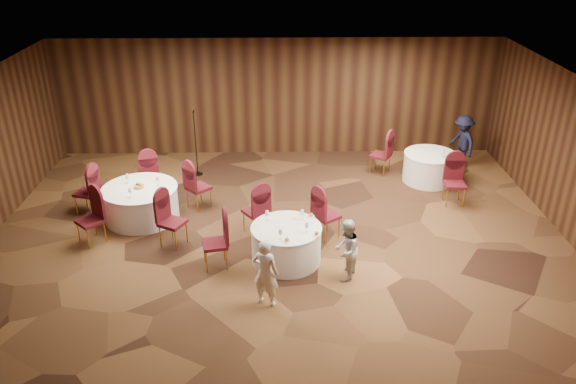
{
  "coord_description": "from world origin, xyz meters",
  "views": [
    {
      "loc": [
        -0.02,
        -9.82,
        6.07
      ],
      "look_at": [
        0.2,
        0.2,
        1.1
      ],
      "focal_mm": 35.0,
      "sensor_mm": 36.0,
      "label": 1
    }
  ],
  "objects_px": {
    "table_right": "(429,167)",
    "woman_b": "(346,250)",
    "table_left": "(141,203)",
    "table_main": "(286,244)",
    "woman_a": "(266,273)",
    "man_c": "(462,141)",
    "mic_stand": "(197,156)"
  },
  "relations": [
    {
      "from": "man_c",
      "to": "woman_a",
      "type": "bearing_deg",
      "value": -58.31
    },
    {
      "from": "woman_b",
      "to": "man_c",
      "type": "relative_size",
      "value": 0.85
    },
    {
      "from": "woman_b",
      "to": "table_main",
      "type": "bearing_deg",
      "value": -100.25
    },
    {
      "from": "mic_stand",
      "to": "man_c",
      "type": "distance_m",
      "value": 6.95
    },
    {
      "from": "table_left",
      "to": "woman_a",
      "type": "distance_m",
      "value": 4.21
    },
    {
      "from": "table_left",
      "to": "table_right",
      "type": "xyz_separation_m",
      "value": [
        6.83,
        1.8,
        -0.0
      ]
    },
    {
      "from": "table_main",
      "to": "man_c",
      "type": "distance_m",
      "value": 6.5
    },
    {
      "from": "table_main",
      "to": "woman_b",
      "type": "bearing_deg",
      "value": -29.7
    },
    {
      "from": "table_main",
      "to": "man_c",
      "type": "relative_size",
      "value": 0.96
    },
    {
      "from": "table_left",
      "to": "woman_a",
      "type": "xyz_separation_m",
      "value": [
        2.79,
        -3.14,
        0.26
      ]
    },
    {
      "from": "woman_a",
      "to": "man_c",
      "type": "height_order",
      "value": "man_c"
    },
    {
      "from": "woman_b",
      "to": "table_left",
      "type": "bearing_deg",
      "value": -100.08
    },
    {
      "from": "table_right",
      "to": "woman_b",
      "type": "distance_m",
      "value": 4.94
    },
    {
      "from": "mic_stand",
      "to": "woman_a",
      "type": "bearing_deg",
      "value": -71.23
    },
    {
      "from": "man_c",
      "to": "woman_b",
      "type": "bearing_deg",
      "value": -52.75
    },
    {
      "from": "table_left",
      "to": "table_right",
      "type": "bearing_deg",
      "value": 14.74
    },
    {
      "from": "man_c",
      "to": "table_main",
      "type": "bearing_deg",
      "value": -63.66
    },
    {
      "from": "mic_stand",
      "to": "man_c",
      "type": "xyz_separation_m",
      "value": [
        6.94,
        0.37,
        0.2
      ]
    },
    {
      "from": "woman_b",
      "to": "table_right",
      "type": "bearing_deg",
      "value": 167.81
    },
    {
      "from": "woman_a",
      "to": "woman_b",
      "type": "distance_m",
      "value": 1.62
    },
    {
      "from": "table_right",
      "to": "table_left",
      "type": "bearing_deg",
      "value": -165.26
    },
    {
      "from": "woman_a",
      "to": "woman_b",
      "type": "xyz_separation_m",
      "value": [
        1.45,
        0.73,
        -0.04
      ]
    },
    {
      "from": "table_main",
      "to": "woman_a",
      "type": "distance_m",
      "value": 1.42
    },
    {
      "from": "table_right",
      "to": "woman_b",
      "type": "bearing_deg",
      "value": -121.64
    },
    {
      "from": "mic_stand",
      "to": "woman_a",
      "type": "height_order",
      "value": "mic_stand"
    },
    {
      "from": "woman_a",
      "to": "man_c",
      "type": "bearing_deg",
      "value": -108.29
    },
    {
      "from": "table_main",
      "to": "table_left",
      "type": "distance_m",
      "value": 3.64
    },
    {
      "from": "woman_a",
      "to": "table_main",
      "type": "bearing_deg",
      "value": -82.62
    },
    {
      "from": "table_main",
      "to": "mic_stand",
      "type": "xyz_separation_m",
      "value": [
        -2.22,
        4.1,
        0.13
      ]
    },
    {
      "from": "table_right",
      "to": "mic_stand",
      "type": "xyz_separation_m",
      "value": [
        -5.88,
        0.51,
        0.13
      ]
    },
    {
      "from": "table_right",
      "to": "mic_stand",
      "type": "relative_size",
      "value": 0.76
    },
    {
      "from": "table_main",
      "to": "table_left",
      "type": "xyz_separation_m",
      "value": [
        -3.17,
        1.79,
        0.0
      ]
    }
  ]
}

